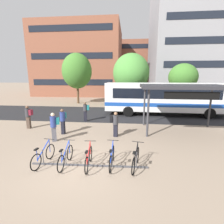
% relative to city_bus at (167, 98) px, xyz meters
% --- Properties ---
extents(ground, '(200.00, 200.00, 0.00)m').
position_rel_city_bus_xyz_m(ground, '(-5.96, -10.24, -1.78)').
color(ground, gray).
extents(bus_lane_asphalt, '(80.00, 7.20, 0.01)m').
position_rel_city_bus_xyz_m(bus_lane_asphalt, '(-5.96, 0.00, -1.77)').
color(bus_lane_asphalt, '#232326').
rests_on(bus_lane_asphalt, ground).
extents(city_bus, '(12.09, 2.90, 3.20)m').
position_rel_city_bus_xyz_m(city_bus, '(0.00, 0.00, 0.00)').
color(city_bus, white).
rests_on(city_bus, ground).
extents(bike_rack, '(5.07, 0.25, 0.70)m').
position_rel_city_bus_xyz_m(bike_rack, '(-5.46, -10.43, -1.69)').
color(bike_rack, '#47474C').
rests_on(bike_rack, ground).
extents(parked_bicycle_blue_0, '(0.52, 1.72, 0.99)m').
position_rel_city_bus_xyz_m(parked_bicycle_blue_0, '(-7.49, -10.44, -1.39)').
color(parked_bicycle_blue_0, black).
rests_on(parked_bicycle_blue_0, ground).
extents(parked_bicycle_blue_1, '(0.52, 1.72, 0.99)m').
position_rel_city_bus_xyz_m(parked_bicycle_blue_1, '(-6.48, -10.46, -1.39)').
color(parked_bicycle_blue_1, black).
rests_on(parked_bicycle_blue_1, ground).
extents(parked_bicycle_red_2, '(0.52, 1.72, 0.99)m').
position_rel_city_bus_xyz_m(parked_bicycle_red_2, '(-5.46, -10.48, -1.39)').
color(parked_bicycle_red_2, black).
rests_on(parked_bicycle_red_2, ground).
extents(parked_bicycle_blue_3, '(0.52, 1.72, 0.99)m').
position_rel_city_bus_xyz_m(parked_bicycle_blue_3, '(-4.49, -10.30, -1.39)').
color(parked_bicycle_blue_3, black).
rests_on(parked_bicycle_blue_3, ground).
extents(parked_bicycle_black_4, '(0.56, 1.70, 0.99)m').
position_rel_city_bus_xyz_m(parked_bicycle_black_4, '(-3.47, -10.37, -1.39)').
color(parked_bicycle_black_4, black).
rests_on(parked_bicycle_black_4, ground).
extents(transit_shelter, '(5.73, 3.50, 3.25)m').
position_rel_city_bus_xyz_m(transit_shelter, '(-0.11, -5.23, 1.28)').
color(transit_shelter, '#38383D').
rests_on(transit_shelter, ground).
extents(commuter_teal_pack_0, '(0.35, 0.53, 1.72)m').
position_rel_city_bus_xyz_m(commuter_teal_pack_0, '(-8.16, -6.51, -0.78)').
color(commuter_teal_pack_0, black).
rests_on(commuter_teal_pack_0, ground).
extents(commuter_teal_pack_1, '(0.56, 0.39, 1.69)m').
position_rel_city_bus_xyz_m(commuter_teal_pack_1, '(-7.47, -3.20, -0.80)').
color(commuter_teal_pack_1, black).
rests_on(commuter_teal_pack_1, ground).
extents(commuter_black_pack_2, '(0.56, 0.39, 1.63)m').
position_rel_city_bus_xyz_m(commuter_black_pack_2, '(-4.63, -6.71, -0.84)').
color(commuter_black_pack_2, black).
rests_on(commuter_black_pack_2, ground).
extents(commuter_maroon_pack_3, '(0.54, 0.36, 1.73)m').
position_rel_city_bus_xyz_m(commuter_maroon_pack_3, '(-11.16, -5.62, -0.77)').
color(commuter_maroon_pack_3, '#47382D').
rests_on(commuter_maroon_pack_3, ground).
extents(commuter_teal_pack_4, '(0.60, 0.50, 1.74)m').
position_rel_city_bus_xyz_m(commuter_teal_pack_4, '(-8.16, -7.84, -0.77)').
color(commuter_teal_pack_4, '#565660').
rests_on(commuter_teal_pack_4, ground).
extents(street_tree_0, '(4.15, 4.15, 7.05)m').
position_rel_city_bus_xyz_m(street_tree_0, '(-11.09, 6.43, 2.81)').
color(street_tree_0, brown).
rests_on(street_tree_0, ground).
extents(street_tree_1, '(3.88, 3.88, 5.60)m').
position_rel_city_bus_xyz_m(street_tree_1, '(3.60, 7.15, 2.01)').
color(street_tree_1, brown).
rests_on(street_tree_1, ground).
extents(street_tree_2, '(4.59, 4.59, 6.72)m').
position_rel_city_bus_xyz_m(street_tree_2, '(-3.53, 4.93, 2.53)').
color(street_tree_2, brown).
rests_on(street_tree_2, ground).
extents(building_left_wing, '(17.19, 13.38, 14.07)m').
position_rel_city_bus_xyz_m(building_left_wing, '(-14.29, 20.14, 5.26)').
color(building_left_wing, brown).
rests_on(building_left_wing, ground).
extents(building_right_wing, '(19.61, 13.38, 21.76)m').
position_rel_city_bus_xyz_m(building_right_wing, '(10.49, 18.75, 9.10)').
color(building_right_wing, gray).
rests_on(building_right_wing, ground).
extents(building_centre_block, '(18.34, 10.52, 13.35)m').
position_rel_city_bus_xyz_m(building_centre_block, '(-6.14, 33.97, 4.90)').
color(building_centre_block, brown).
rests_on(building_centre_block, ground).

